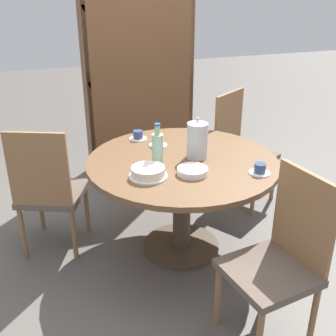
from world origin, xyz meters
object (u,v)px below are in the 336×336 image
(chair_b, at_px, (280,258))
(cup_c, at_px, (138,136))
(bookshelf, at_px, (139,81))
(coffee_pot, at_px, (197,139))
(chair_c, at_px, (240,148))
(water_bottle, at_px, (158,149))
(cake_main, at_px, (148,172))
(cup_a, at_px, (260,170))
(chair_a, at_px, (49,189))
(cup_b, at_px, (158,142))

(chair_b, relative_size, cup_c, 7.15)
(bookshelf, height_order, coffee_pot, bookshelf)
(chair_c, relative_size, water_bottle, 3.34)
(water_bottle, relative_size, cake_main, 1.20)
(chair_b, xyz_separation_m, coffee_pot, (-0.10, 0.90, 0.35))
(chair_c, relative_size, cup_c, 7.15)
(coffee_pot, bearing_deg, cake_main, -154.74)
(bookshelf, height_order, cup_a, bookshelf)
(chair_a, height_order, cake_main, chair_a)
(water_bottle, bearing_deg, chair_c, 32.15)
(bookshelf, height_order, cup_c, bookshelf)
(water_bottle, bearing_deg, chair_b, -65.68)
(water_bottle, bearing_deg, cake_main, -126.32)
(cup_c, bearing_deg, chair_c, 4.87)
(chair_b, height_order, cup_c, chair_b)
(bookshelf, xyz_separation_m, water_bottle, (-0.30, -1.48, -0.09))
(chair_b, relative_size, coffee_pot, 3.37)
(bookshelf, distance_m, cake_main, 1.68)
(coffee_pot, distance_m, cup_b, 0.35)
(chair_a, xyz_separation_m, bookshelf, (0.98, 1.15, 0.42))
(cake_main, bearing_deg, chair_c, 35.20)
(chair_b, distance_m, bookshelf, 2.37)
(chair_c, height_order, water_bottle, water_bottle)
(bookshelf, height_order, cake_main, bookshelf)
(chair_a, height_order, cup_c, chair_a)
(cup_b, relative_size, cup_c, 1.00)
(bookshelf, bearing_deg, water_bottle, 78.62)
(chair_c, height_order, coffee_pot, coffee_pot)
(water_bottle, xyz_separation_m, cup_b, (0.11, 0.32, -0.09))
(cake_main, bearing_deg, chair_a, 140.51)
(cake_main, height_order, cup_a, cup_a)
(chair_a, relative_size, cup_b, 7.15)
(cake_main, bearing_deg, cup_b, 65.41)
(chair_a, distance_m, chair_b, 1.59)
(chair_a, bearing_deg, chair_b, 155.14)
(bookshelf, xyz_separation_m, coffee_pot, (-0.01, -1.44, -0.08))
(cup_a, bearing_deg, bookshelf, 98.13)
(cup_a, height_order, cup_b, same)
(water_bottle, relative_size, cup_b, 2.14)
(chair_b, height_order, coffee_pot, coffee_pot)
(cup_c, bearing_deg, bookshelf, 73.50)
(chair_c, distance_m, bookshelf, 1.17)
(cake_main, distance_m, cup_c, 0.66)
(chair_a, distance_m, coffee_pot, 1.07)
(cup_c, bearing_deg, cup_b, -60.22)
(cup_a, bearing_deg, cup_b, 124.63)
(water_bottle, xyz_separation_m, cup_c, (0.01, 0.50, -0.09))
(coffee_pot, height_order, cup_b, coffee_pot)
(chair_a, distance_m, cup_a, 1.42)
(cup_c, bearing_deg, chair_a, -165.86)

